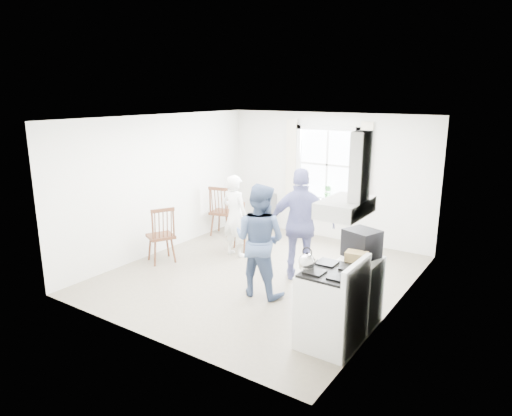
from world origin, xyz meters
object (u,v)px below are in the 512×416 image
Objects in this scene: low_cabinet at (359,291)px; person_right at (301,225)px; person_left at (235,216)px; windsor_chair_a at (220,206)px; windsor_chair_c at (162,229)px; stereo_stack at (362,243)px; windsor_chair_b at (242,219)px; person_mid at (260,240)px; gas_stove at (332,307)px.

person_right is (-1.35, 0.89, 0.47)m from low_cabinet.
person_left is (-2.89, 1.17, 0.32)m from low_cabinet.
windsor_chair_a is (-3.86, 1.95, 0.21)m from low_cabinet.
low_cabinet is at bearing -1.81° from windsor_chair_c.
person_left reaches higher than stereo_stack.
low_cabinet is at bearing -26.80° from windsor_chair_a.
windsor_chair_c is at bearing 56.88° from person_left.
person_left is at bearing -38.90° from windsor_chair_a.
person_mid is at bearing -46.79° from windsor_chair_b.
stereo_stack reaches higher than windsor_chair_b.
gas_stove is 2.09m from person_right.
windsor_chair_a is at bearing 94.44° from windsor_chair_c.
windsor_chair_c is (0.14, -1.83, -0.03)m from windsor_chair_a.
person_mid is at bearing -40.35° from windsor_chair_a.
person_left is 1.57m from person_right.
person_right is (-1.28, 1.59, 0.44)m from gas_stove.
windsor_chair_b is 1.75m from person_right.
stereo_stack is 0.33× the size of person_left.
windsor_chair_c is 1.34m from person_left.
stereo_stack is at bearing 179.28° from person_mid.
windsor_chair_a is 0.59× the size of person_right.
windsor_chair_c is (-3.69, 0.04, -0.45)m from stereo_stack.
person_right is at bearing -107.89° from person_mid.
person_mid reaches higher than stereo_stack.
windsor_chair_b reaches higher than low_cabinet.
windsor_chair_c is at bearing -85.56° from windsor_chair_a.
windsor_chair_b is (-2.96, 1.49, 0.17)m from low_cabinet.
low_cabinet is at bearing 176.37° from person_mid.
stereo_stack is 0.48× the size of windsor_chair_c.
low_cabinet is at bearing 163.14° from person_left.
windsor_chair_b is (-2.89, 2.19, 0.13)m from gas_stove.
person_right reaches higher than person_mid.
gas_stove is 1.71m from person_mid.
gas_stove is at bearing -37.07° from windsor_chair_b.
windsor_chair_b is at bearing 153.37° from low_cabinet.
person_right is (1.61, -0.60, 0.30)m from windsor_chair_b.
windsor_chair_c reaches higher than windsor_chair_b.
windsor_chair_b is 2.03m from person_mid.
windsor_chair_b is 0.55× the size of person_right.
gas_stove is 4.62m from windsor_chair_a.
stereo_stack is at bearing -25.60° from windsor_chair_b.
windsor_chair_a is at bearing -33.76° from person_left.
person_mid is 0.90m from person_right.
person_mid reaches higher than person_left.
person_right is (-1.32, 0.81, -0.16)m from stereo_stack.
windsor_chair_a is 1.84m from windsor_chair_c.
windsor_chair_a is 1.01m from windsor_chair_b.
windsor_chair_c is at bearing -118.79° from windsor_chair_b.
windsor_chair_a is at bearing 145.04° from gas_stove.
stereo_stack is at bearing -26.02° from windsor_chair_a.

